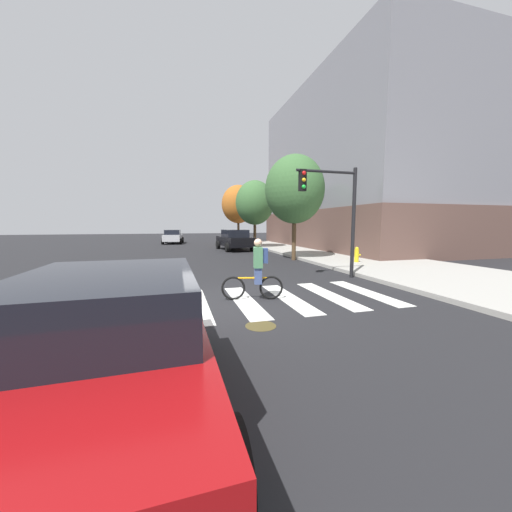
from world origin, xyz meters
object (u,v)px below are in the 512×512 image
Objects in this scene: manhole_cover at (261,326)px; street_tree_far at (238,204)px; fire_hydrant at (357,255)px; sedan_near at (114,341)px; sedan_far at (173,236)px; traffic_light_near at (335,203)px; street_tree_near at (295,190)px; street_tree_mid at (255,203)px; sedan_mid at (234,240)px; cyclist at (257,270)px.

street_tree_far is at bearing 78.83° from manhole_cover.
manhole_cover is 0.82× the size of fire_hydrant.
sedan_near is 0.75× the size of street_tree_far.
traffic_light_near is (6.07, -22.59, 2.09)m from sedan_far.
sedan_far is 0.74× the size of street_tree_near.
street_tree_mid is at bearing 102.32° from fire_hydrant.
street_tree_far is (0.69, 20.31, 1.32)m from traffic_light_near.
street_tree_far reaches higher than sedan_mid.
street_tree_near is at bearing -89.44° from street_tree_mid.
sedan_far is 11.45m from street_tree_mid.
street_tree_far reaches higher than sedan_near.
cyclist is 8.52m from fire_hydrant.
sedan_near is at bearing -105.00° from street_tree_far.
street_tree_mid is (4.40, 16.09, 3.04)m from cyclist.
sedan_mid is at bearing 80.87° from cyclist.
sedan_far is 18.52m from street_tree_near.
traffic_light_near is 4.92m from fire_hydrant.
street_tree_mid reaches higher than sedan_near.
street_tree_near is 8.21m from street_tree_mid.
cyclist reaches higher than sedan_mid.
sedan_far is 24.87m from cyclist.
manhole_cover is 0.11× the size of street_tree_mid.
sedan_mid is 15.44m from cyclist.
traffic_light_near is (3.65, 2.16, 2.02)m from cyclist.
fire_hydrant is (7.28, 7.16, 0.53)m from manhole_cover.
cyclist is at bearing -84.42° from sedan_far.
street_tree_far is (4.83, 24.49, 4.18)m from manhole_cover.
traffic_light_near is at bearing -91.95° from street_tree_far.
street_tree_far is (7.14, 26.65, 3.36)m from sedan_near.
street_tree_mid is at bearing -89.50° from street_tree_far.
manhole_cover is 0.15× the size of traffic_light_near.
sedan_far is at bearing 117.11° from sedan_mid.
street_tree_mid reaches higher than fire_hydrant.
cyclist is at bearing -99.13° from sedan_mid.
sedan_far is at bearing 161.42° from street_tree_far.
fire_hydrant is 5.02m from street_tree_near.
fire_hydrant is at bearing -64.84° from sedan_far.
sedan_near is at bearing -135.50° from traffic_light_near.
sedan_near is 2.74× the size of cyclist.
sedan_far is (-4.87, 9.51, -0.08)m from sedan_mid.
sedan_near is 27.79m from street_tree_far.
street_tree_near is at bearing 63.33° from manhole_cover.
cyclist is at bearing -149.37° from traffic_light_near.
street_tree_far reaches higher than street_tree_near.
sedan_mid is 1.17× the size of traffic_light_near.
sedan_far is 23.48m from traffic_light_near.
street_tree_mid is 6.39m from street_tree_far.
traffic_light_near is 0.73× the size of street_tree_mid.
sedan_near is at bearing -136.91° from manhole_cover.
traffic_light_near is 5.90m from street_tree_near.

